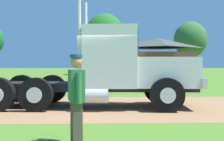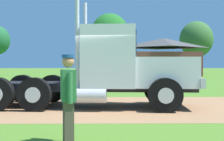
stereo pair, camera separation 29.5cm
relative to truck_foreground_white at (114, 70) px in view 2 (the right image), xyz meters
name	(u,v)px [view 2 (the right image)]	position (x,y,z in m)	size (l,w,h in m)	color
ground_plane	(108,107)	(-0.20, 0.07, -1.34)	(200.00, 200.00, 0.00)	#4C7725
dirt_track	(108,107)	(-0.20, 0.07, -1.34)	(120.00, 6.02, 0.01)	#9D714B
truck_foreground_white	(114,70)	(0.00, 0.00, 0.00)	(7.93, 3.03, 3.98)	black
visitor_standing_near	(68,95)	(-0.97, -4.86, -0.38)	(0.36, 0.64, 1.74)	#33723F
shed_building	(164,57)	(7.38, 28.92, 1.14)	(9.13, 7.19, 5.12)	brown
tree_mid	(110,35)	(-0.03, 31.38, 4.48)	(5.58, 5.58, 8.91)	#513823
tree_right	(196,39)	(14.70, 38.18, 4.40)	(5.59, 5.59, 8.83)	#513823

